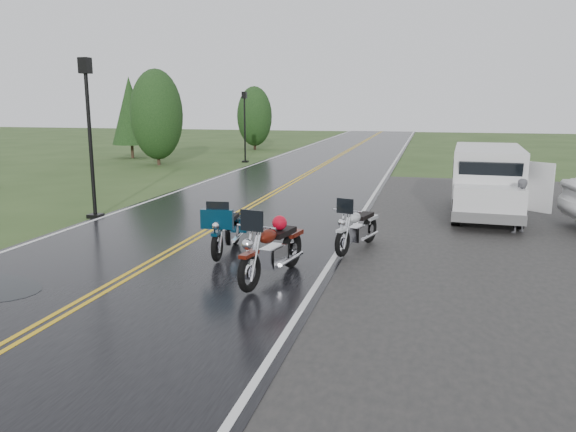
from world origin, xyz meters
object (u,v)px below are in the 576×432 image
Objects in this scene: motorcycle_teal at (217,235)px; motorcycle_red at (249,256)px; motorcycle_silver at (343,231)px; van_white at (458,189)px; person_at_van at (519,207)px; lamp_post_far_left at (245,127)px; lamp_post_near_left at (90,139)px.

motorcycle_red is at bearing -58.93° from motorcycle_teal.
motorcycle_silver is 0.40× the size of van_white.
person_at_van is 0.35× the size of lamp_post_far_left.
person_at_van is at bearing -50.52° from lamp_post_far_left.
lamp_post_far_left reaches higher than person_at_van.
lamp_post_near_left is (-12.26, -0.89, 1.67)m from person_at_van.
person_at_van is 12.40m from lamp_post_near_left.
van_white is 1.33× the size of lamp_post_far_left.
motorcycle_silver is 0.53× the size of lamp_post_far_left.
lamp_post_far_left is at bearing 130.26° from van_white.
lamp_post_near_left reaches higher than motorcycle_red.
motorcycle_red is 8.95m from lamp_post_near_left.
motorcycle_silver is 21.34m from lamp_post_far_left.
motorcycle_teal is 1.52× the size of person_at_van.
motorcycle_red is 0.61× the size of lamp_post_far_left.
lamp_post_far_left is (-0.70, 16.62, -0.34)m from lamp_post_near_left.
lamp_post_far_left is (-8.77, 19.41, 1.42)m from motorcycle_silver.
lamp_post_near_left is 1.16× the size of lamp_post_far_left.
motorcycle_red is at bearing -39.46° from lamp_post_near_left.
motorcycle_red is at bearing -115.57° from van_white.
lamp_post_near_left reaches higher than person_at_van.
lamp_post_far_left is (-12.96, 15.73, 1.34)m from person_at_van.
motorcycle_red is 1.72× the size of person_at_van.
person_at_van is at bearing 4.13° from lamp_post_near_left.
motorcycle_teal is at bearing -73.19° from lamp_post_far_left.
lamp_post_near_left is (-6.79, 5.59, 1.66)m from motorcycle_red.
motorcycle_silver is (2.59, 1.04, -0.01)m from motorcycle_teal.
motorcycle_red reaches higher than person_at_van.
van_white is 18.97m from lamp_post_far_left.
lamp_post_near_left reaches higher than lamp_post_far_left.
lamp_post_near_left is at bearing 177.08° from motorcycle_silver.
motorcycle_silver is (1.28, 2.80, -0.09)m from motorcycle_red.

